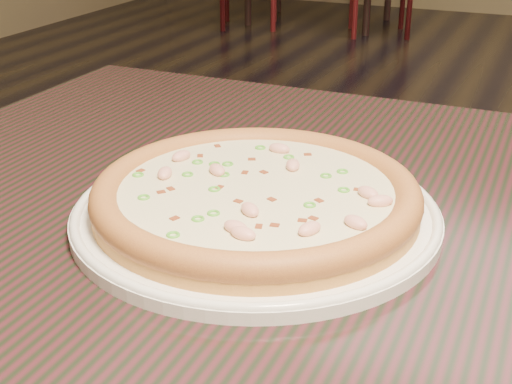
% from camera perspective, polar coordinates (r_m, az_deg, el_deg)
% --- Properties ---
extents(ground, '(9.00, 9.00, 0.00)m').
position_cam_1_polar(ground, '(1.89, 17.60, -11.19)').
color(ground, black).
extents(hero_table, '(1.20, 0.80, 0.75)m').
position_cam_1_polar(hero_table, '(0.76, 9.99, -8.97)').
color(hero_table, black).
rests_on(hero_table, ground).
extents(plate, '(0.36, 0.36, 0.02)m').
position_cam_1_polar(plate, '(0.70, -0.00, -1.60)').
color(plate, white).
rests_on(plate, hero_table).
extents(pizza, '(0.32, 0.32, 0.03)m').
position_cam_1_polar(pizza, '(0.69, 0.01, -0.23)').
color(pizza, '#CD8B43').
rests_on(pizza, plate).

